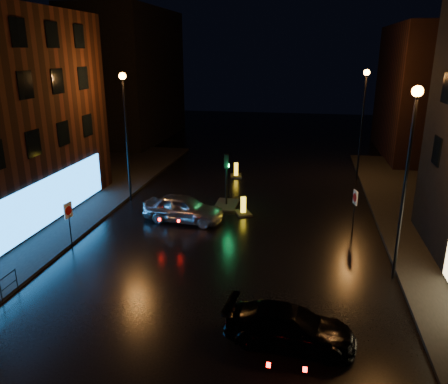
# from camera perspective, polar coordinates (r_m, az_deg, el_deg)

# --- Properties ---
(ground) EXTENTS (120.00, 120.00, 0.00)m
(ground) POSITION_cam_1_polar(r_m,az_deg,el_deg) (16.13, -4.62, -18.84)
(ground) COLOR black
(ground) RESTS_ON ground
(building_far_left) EXTENTS (8.00, 16.00, 14.00)m
(building_far_left) POSITION_cam_1_polar(r_m,az_deg,el_deg) (51.37, -12.25, 14.60)
(building_far_left) COLOR black
(building_far_left) RESTS_ON ground
(building_far_right) EXTENTS (8.00, 14.00, 12.00)m
(building_far_right) POSITION_cam_1_polar(r_m,az_deg,el_deg) (46.02, 25.46, 11.72)
(building_far_right) COLOR black
(building_far_right) RESTS_ON ground
(street_lamp_lfar) EXTENTS (0.44, 0.44, 8.37)m
(street_lamp_lfar) POSITION_cam_1_polar(r_m,az_deg,el_deg) (29.06, -12.77, 9.43)
(street_lamp_lfar) COLOR black
(street_lamp_lfar) RESTS_ON ground
(street_lamp_rnear) EXTENTS (0.44, 0.44, 8.37)m
(street_lamp_rnear) POSITION_cam_1_polar(r_m,az_deg,el_deg) (19.34, 23.00, 4.33)
(street_lamp_rnear) COLOR black
(street_lamp_rnear) RESTS_ON ground
(street_lamp_rfar) EXTENTS (0.44, 0.44, 8.37)m
(street_lamp_rfar) POSITION_cam_1_polar(r_m,az_deg,el_deg) (34.93, 17.74, 10.40)
(street_lamp_rfar) COLOR black
(street_lamp_rfar) RESTS_ON ground
(traffic_signal) EXTENTS (1.40, 2.40, 3.45)m
(traffic_signal) POSITION_cam_1_polar(r_m,az_deg,el_deg) (28.37, 0.31, -0.85)
(traffic_signal) COLOR black
(traffic_signal) RESTS_ON ground
(silver_hatchback) EXTENTS (4.88, 2.37, 1.60)m
(silver_hatchback) POSITION_cam_1_polar(r_m,az_deg,el_deg) (25.86, -5.32, -2.13)
(silver_hatchback) COLOR #A8ACB0
(silver_hatchback) RESTS_ON ground
(dark_sedan) EXTENTS (4.66, 2.27, 1.31)m
(dark_sedan) POSITION_cam_1_polar(r_m,az_deg,el_deg) (15.80, 8.57, -16.97)
(dark_sedan) COLOR black
(dark_sedan) RESTS_ON ground
(bollard_near) EXTENTS (1.29, 1.49, 1.10)m
(bollard_near) POSITION_cam_1_polar(r_m,az_deg,el_deg) (27.08, 2.52, -2.39)
(bollard_near) COLOR black
(bollard_near) RESTS_ON ground
(bollard_far) EXTENTS (1.12, 1.46, 1.15)m
(bollard_far) POSITION_cam_1_polar(r_m,az_deg,el_deg) (35.09, 1.58, 2.41)
(bollard_far) COLOR black
(bollard_far) RESTS_ON ground
(road_sign_left) EXTENTS (0.15, 0.59, 2.42)m
(road_sign_left) POSITION_cam_1_polar(r_m,az_deg,el_deg) (23.34, -19.64, -2.76)
(road_sign_left) COLOR black
(road_sign_left) RESTS_ON ground
(road_sign_right) EXTENTS (0.20, 0.58, 2.40)m
(road_sign_right) POSITION_cam_1_polar(r_m,az_deg,el_deg) (24.99, 16.73, -1.14)
(road_sign_right) COLOR black
(road_sign_right) RESTS_ON ground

